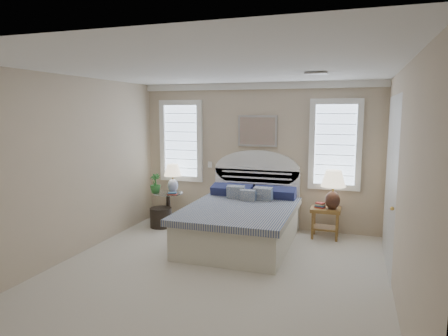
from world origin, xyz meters
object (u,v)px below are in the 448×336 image
lamp_right (333,185)px  bed (242,220)px  lamp_left (173,175)px  nightstand_right (325,216)px  floor_pot (161,217)px  side_table_left (168,205)px

lamp_right → bed: bearing=-154.7°
lamp_left → bed: bearing=-23.6°
bed → nightstand_right: 1.47m
floor_pot → lamp_right: 3.22m
nightstand_right → lamp_right: size_ratio=0.79×
bed → side_table_left: bed is taller
bed → lamp_left: size_ratio=4.15×
side_table_left → lamp_left: size_ratio=1.15×
nightstand_right → lamp_left: lamp_left is taller
bed → lamp_left: bearing=156.4°
side_table_left → nightstand_right: side_table_left is taller
nightstand_right → side_table_left: bearing=-178.1°
bed → floor_pot: (-1.71, 0.39, -0.20)m
side_table_left → lamp_right: bearing=1.4°
bed → lamp_left: (-1.60, 0.70, 0.58)m
nightstand_right → floor_pot: bearing=-174.3°
nightstand_right → lamp_left: size_ratio=0.97×
lamp_left → lamp_right: 3.01m
bed → side_table_left: bearing=160.3°
lamp_right → floor_pot: bearing=-174.9°
lamp_right → nightstand_right: bearing=166.8°
lamp_left → lamp_right: (3.01, -0.03, -0.02)m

